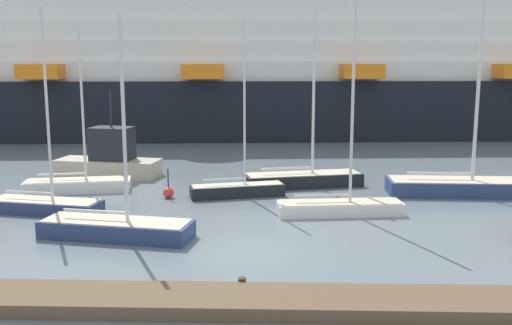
{
  "coord_description": "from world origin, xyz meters",
  "views": [
    {
      "loc": [
        0.98,
        -20.78,
        7.0
      ],
      "look_at": [
        0.0,
        8.54,
        1.79
      ],
      "focal_mm": 41.02,
      "sensor_mm": 36.0,
      "label": 1
    }
  ],
  "objects": [
    {
      "name": "fishing_boat_1",
      "position": [
        -9.01,
        13.62,
        1.05
      ],
      "size": [
        6.47,
        3.09,
        5.15
      ],
      "rotation": [
        0.0,
        0.0,
        -0.16
      ],
      "color": "#BCB29E",
      "rests_on": "ground_plane"
    },
    {
      "name": "sailboat_3",
      "position": [
        -0.95,
        8.51,
        0.47
      ],
      "size": [
        4.94,
        2.33,
        9.12
      ],
      "rotation": [
        0.0,
        0.0,
        0.27
      ],
      "color": "black",
      "rests_on": "ground_plane"
    },
    {
      "name": "cruise_ship",
      "position": [
        7.44,
        35.17,
        5.88
      ],
      "size": [
        94.33,
        20.2,
        18.25
      ],
      "rotation": [
        0.0,
        0.0,
        0.07
      ],
      "color": "black",
      "rests_on": "ground_plane"
    },
    {
      "name": "sailboat_5",
      "position": [
        -9.62,
        5.01,
        0.44
      ],
      "size": [
        5.46,
        2.43,
        9.26
      ],
      "rotation": [
        0.0,
        0.0,
        -0.17
      ],
      "color": "navy",
      "rests_on": "ground_plane"
    },
    {
      "name": "sailboat_2",
      "position": [
        -9.56,
        9.43,
        0.43
      ],
      "size": [
        5.68,
        2.59,
        8.54
      ],
      "rotation": [
        0.0,
        0.0,
        0.19
      ],
      "color": "white",
      "rests_on": "ground_plane"
    },
    {
      "name": "dock_pier",
      "position": [
        0.0,
        -5.15,
        0.21
      ],
      "size": [
        25.22,
        2.16,
        0.49
      ],
      "color": "brown",
      "rests_on": "ground_plane"
    },
    {
      "name": "sailboat_6",
      "position": [
        2.55,
        11.1,
        0.5
      ],
      "size": [
        6.74,
        3.2,
        9.74
      ],
      "rotation": [
        0.0,
        0.0,
        0.24
      ],
      "color": "black",
      "rests_on": "ground_plane"
    },
    {
      "name": "channel_buoy_0",
      "position": [
        -4.46,
        8.11,
        0.29
      ],
      "size": [
        0.54,
        0.54,
        1.52
      ],
      "color": "red",
      "rests_on": "ground_plane"
    },
    {
      "name": "ground_plane",
      "position": [
        0.0,
        0.0,
        0.0
      ],
      "size": [
        600.0,
        600.0,
        0.0
      ],
      "primitive_type": "plane",
      "color": "slate"
    },
    {
      "name": "sailboat_0",
      "position": [
        3.96,
        5.21,
        0.46
      ],
      "size": [
        5.8,
        2.04,
        9.66
      ],
      "rotation": [
        0.0,
        0.0,
        0.11
      ],
      "color": "white",
      "rests_on": "ground_plane"
    },
    {
      "name": "sailboat_7",
      "position": [
        10.66,
        9.35,
        0.64
      ],
      "size": [
        7.52,
        2.37,
        14.54
      ],
      "rotation": [
        0.0,
        0.0,
        -0.03
      ],
      "color": "navy",
      "rests_on": "ground_plane"
    },
    {
      "name": "sailboat_1",
      "position": [
        -5.29,
        1.34,
        0.46
      ],
      "size": [
        6.24,
        2.7,
        8.67
      ],
      "rotation": [
        0.0,
        0.0,
        -0.17
      ],
      "color": "navy",
      "rests_on": "ground_plane"
    }
  ]
}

